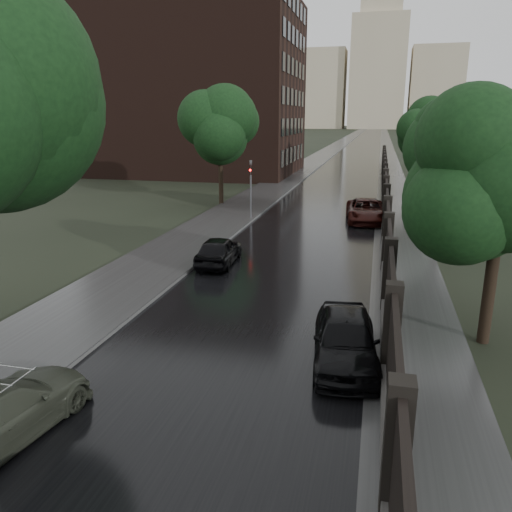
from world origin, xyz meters
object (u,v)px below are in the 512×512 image
Objects in this scene: tree_right_b at (445,151)px; car_right_far at (367,211)px; tree_left_far at (220,137)px; hatchback_left at (219,250)px; tree_right_c at (421,138)px; tree_right_a at (504,183)px; car_right_near at (345,339)px; traffic_light at (251,184)px.

tree_right_b is 7.07m from car_right_far.
tree_left_far is 17.17m from hatchback_left.
hatchback_left is (4.88, -15.81, -4.56)m from tree_left_far.
tree_right_b is at bearing -49.55° from car_right_far.
hatchback_left is at bearing -143.66° from tree_right_b.
tree_right_c is (0.00, 18.00, 0.00)m from tree_right_b.
tree_right_c is 1.28× the size of car_right_far.
tree_right_a is 1.00× the size of tree_right_c.
hatchback_left is (-10.62, 6.19, -4.27)m from tree_right_a.
car_right_near is at bearing -149.29° from tree_right_a.
car_right_far is (-4.10, 3.95, -4.19)m from tree_right_b.
tree_right_c is at bearing 51.82° from traffic_light.
hatchback_left is 0.73× the size of car_right_far.
tree_left_far is 26.91m from tree_right_a.
tree_left_far is 1.67× the size of car_right_near.
tree_left_far is 1.85× the size of hatchback_left.
tree_left_far is at bearing 109.11° from car_right_near.
tree_right_c reaches higher than traffic_light.
tree_right_a and tree_right_b have the same top height.
hatchback_left is at bearing -124.62° from car_right_far.
car_right_far reaches higher than hatchback_left.
car_right_far reaches higher than car_right_near.
tree_right_a is 1.00× the size of tree_right_b.
car_right_far is at bearing 102.87° from tree_right_a.
traffic_light is at bearing -128.18° from tree_right_c.
traffic_light is at bearing -178.55° from car_right_far.
tree_right_a is 6.35m from car_right_near.
car_right_near is 0.81× the size of car_right_far.
tree_left_far is at bearing -76.07° from hatchback_left.
traffic_light is (3.70, -5.01, -2.84)m from tree_left_far.
traffic_light reaches higher than car_right_far.
tree_right_c reaches higher than hatchback_left.
car_right_near is at bearing -95.62° from car_right_far.
tree_right_b and tree_right_c have the same top height.
car_right_far is (-4.10, 17.95, -4.19)m from tree_right_a.
tree_right_b is at bearing -14.24° from traffic_light.
tree_right_b is 17.45m from car_right_near.
tree_right_b is 1.75× the size of traffic_light.
tree_right_b is at bearing -90.00° from tree_right_c.
traffic_light is 20.97m from car_right_near.
hatchback_left is at bearing -83.76° from traffic_light.
car_right_far is (7.70, 0.96, -1.64)m from traffic_light.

